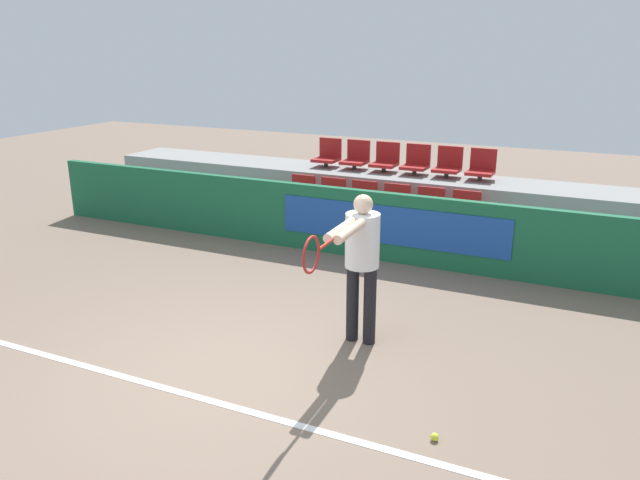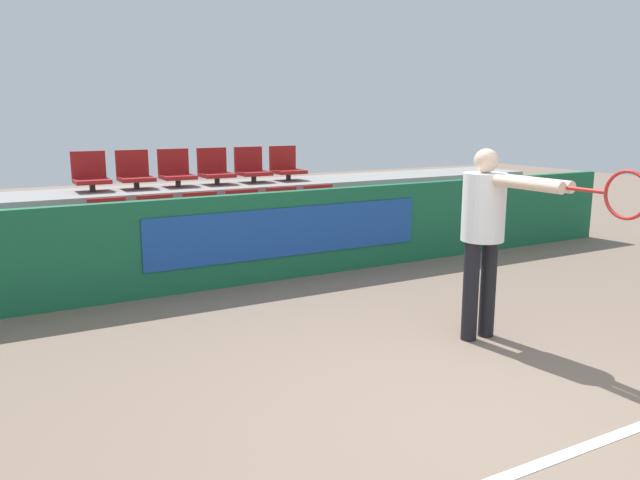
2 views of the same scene
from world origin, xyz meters
The scene contains 18 objects.
ground_plane centered at (0.00, 0.00, 0.00)m, with size 30.00×30.00×0.00m, color #7A6656.
court_baseline centered at (0.00, -0.40, 0.00)m, with size 5.88×0.08×0.01m.
barrier_wall centered at (0.01, 3.77, 0.50)m, with size 11.13×0.14×1.00m.
bleacher_tier_front centered at (0.00, 4.39, 0.23)m, with size 10.73×1.08×0.46m.
bleacher_tier_middle centered at (0.00, 5.47, 0.46)m, with size 10.73×1.08×0.92m.
stadium_chair_0 centered at (-1.34, 4.52, 0.65)m, with size 0.41×0.42×0.48m.
stadium_chair_1 centered at (-0.80, 4.52, 0.65)m, with size 0.41×0.42×0.48m.
stadium_chair_2 centered at (-0.27, 4.52, 0.65)m, with size 0.41×0.42×0.48m.
stadium_chair_3 centered at (0.27, 4.52, 0.65)m, with size 0.41×0.42×0.48m.
stadium_chair_4 centered at (0.80, 4.52, 0.65)m, with size 0.41×0.42×0.48m.
stadium_chair_5 centered at (1.34, 4.52, 0.65)m, with size 0.41×0.42×0.48m.
stadium_chair_6 centered at (-1.34, 5.59, 1.11)m, with size 0.41×0.42×0.48m.
stadium_chair_7 centered at (-0.80, 5.59, 1.11)m, with size 0.41×0.42×0.48m.
stadium_chair_8 centered at (-0.27, 5.59, 1.11)m, with size 0.41×0.42×0.48m.
stadium_chair_9 centered at (0.27, 5.59, 1.11)m, with size 0.41×0.42×0.48m.
stadium_chair_10 centered at (0.80, 5.59, 1.11)m, with size 0.41×0.42×0.48m.
stadium_chair_11 centered at (1.34, 5.59, 1.11)m, with size 0.41×0.42×0.48m.
tennis_player centered at (1.01, 1.17, 0.99)m, with size 0.35×1.57×1.58m.
Camera 2 is at (-2.56, -2.49, 1.85)m, focal length 35.00 mm.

